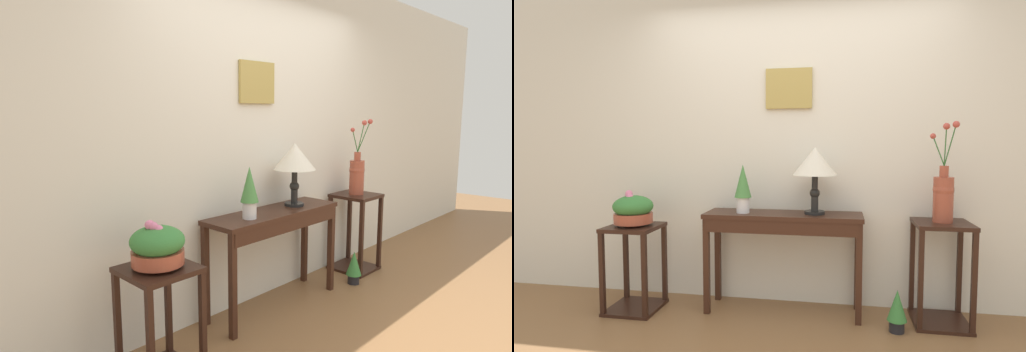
# 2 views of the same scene
# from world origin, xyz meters

# --- Properties ---
(back_wall_with_art) EXTENTS (9.00, 0.13, 2.80)m
(back_wall_with_art) POSITION_xyz_m (-0.00, 1.43, 1.40)
(back_wall_with_art) COLOR silver
(back_wall_with_art) RESTS_ON ground
(console_table) EXTENTS (1.23, 0.36, 0.79)m
(console_table) POSITION_xyz_m (-0.10, 1.14, 0.67)
(console_table) COLOR #381E14
(console_table) RESTS_ON ground
(table_lamp) EXTENTS (0.34, 0.34, 0.52)m
(table_lamp) POSITION_xyz_m (0.15, 1.17, 1.18)
(table_lamp) COLOR black
(table_lamp) RESTS_ON console_table
(potted_plant_on_console) EXTENTS (0.13, 0.13, 0.38)m
(potted_plant_on_console) POSITION_xyz_m (-0.41, 1.13, 1.00)
(potted_plant_on_console) COLOR silver
(potted_plant_on_console) RESTS_ON console_table
(pedestal_stand_left) EXTENTS (0.40, 0.40, 0.69)m
(pedestal_stand_left) POSITION_xyz_m (-1.28, 1.00, 0.34)
(pedestal_stand_left) COLOR black
(pedestal_stand_left) RESTS_ON ground
(planter_bowl_wide_left) EXTENTS (0.31, 0.31, 0.28)m
(planter_bowl_wide_left) POSITION_xyz_m (-1.28, 1.00, 0.82)
(planter_bowl_wide_left) COLOR #9E4733
(planter_bowl_wide_left) RESTS_ON pedestal_stand_left
(pedestal_stand_right) EXTENTS (0.40, 0.40, 0.76)m
(pedestal_stand_right) POSITION_xyz_m (1.08, 1.15, 0.38)
(pedestal_stand_right) COLOR black
(pedestal_stand_right) RESTS_ON ground
(flower_vase_tall_right) EXTENTS (0.17, 0.19, 0.73)m
(flower_vase_tall_right) POSITION_xyz_m (1.08, 1.15, 0.97)
(flower_vase_tall_right) COLOR #9E4733
(flower_vase_tall_right) RESTS_ON pedestal_stand_right
(potted_plant_floor) EXTENTS (0.14, 0.14, 0.31)m
(potted_plant_floor) POSITION_xyz_m (0.75, 0.94, 0.17)
(potted_plant_floor) COLOR black
(potted_plant_floor) RESTS_ON ground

